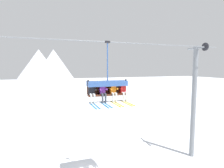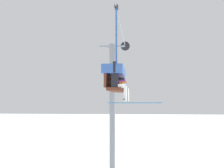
% 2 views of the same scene
% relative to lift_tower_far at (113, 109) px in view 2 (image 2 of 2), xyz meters
% --- Properties ---
extents(lift_tower_far, '(0.36, 1.88, 8.66)m').
position_rel_lift_tower_far_xyz_m(lift_tower_far, '(0.00, 0.00, 0.00)').
color(lift_tower_far, slate).
rests_on(lift_tower_far, ground_plane).
extents(lift_cable, '(17.41, 0.05, 0.05)m').
position_rel_lift_tower_far_xyz_m(lift_cable, '(-7.70, -0.78, 3.88)').
color(lift_cable, slate).
extents(chairlift_chair, '(2.34, 0.74, 3.42)m').
position_rel_lift_tower_far_xyz_m(chairlift_chair, '(-7.17, -0.71, 1.40)').
color(chairlift_chair, '#512819').
extents(skier_black, '(0.48, 1.70, 1.34)m').
position_rel_lift_tower_far_xyz_m(skier_black, '(-8.13, -0.92, 1.10)').
color(skier_black, black).
extents(skier_purple, '(0.46, 1.70, 1.23)m').
position_rel_lift_tower_far_xyz_m(skier_purple, '(-7.49, -0.93, 1.08)').
color(skier_purple, purple).
extents(skier_orange, '(0.46, 1.70, 1.23)m').
position_rel_lift_tower_far_xyz_m(skier_orange, '(-6.85, -0.93, 1.08)').
color(skier_orange, orange).
extents(skier_red, '(0.48, 1.70, 1.34)m').
position_rel_lift_tower_far_xyz_m(skier_red, '(-6.21, -0.92, 1.10)').
color(skier_red, red).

